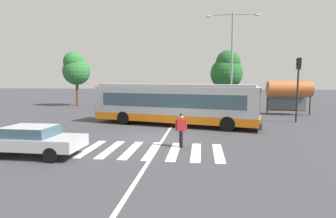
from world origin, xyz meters
TOP-DOWN VIEW (x-y plane):
  - ground_plane at (0.00, 0.00)m, footprint 160.00×160.00m
  - city_transit_bus at (0.61, 4.60)m, footprint 12.66×5.38m
  - pedestrian_crossing_street at (1.62, -1.96)m, footprint 0.57×0.40m
  - foreground_sedan at (-4.91, -4.36)m, footprint 4.53×1.94m
  - parked_car_white at (-7.95, 15.99)m, footprint 1.90×4.51m
  - parked_car_blue at (-5.28, 15.43)m, footprint 2.02×4.57m
  - parked_car_teal at (-2.63, 15.67)m, footprint 1.88×4.50m
  - parked_car_silver at (0.19, 15.20)m, footprint 1.96×4.54m
  - parked_car_champagne at (3.01, 15.31)m, footprint 1.91×4.52m
  - parked_car_charcoal at (5.53, 15.31)m, footprint 2.15×4.62m
  - traffic_light_far_corner at (10.19, 7.19)m, footprint 0.33×0.32m
  - bus_stop_shelter at (10.96, 11.75)m, footprint 4.05×1.54m
  - twin_arm_street_lamp at (5.64, 12.99)m, footprint 5.31×0.32m
  - background_tree_left at (-13.42, 17.69)m, footprint 3.44×3.44m
  - background_tree_right at (5.87, 20.61)m, footprint 4.17×4.17m
  - crosswalk_painted_stripes at (0.31, -2.83)m, footprint 6.71×3.36m
  - lane_center_line at (0.46, 2.00)m, footprint 0.16×24.00m

SIDE VIEW (x-z plane):
  - ground_plane at x=0.00m, z-range 0.00..0.00m
  - lane_center_line at x=0.46m, z-range 0.00..0.01m
  - crosswalk_painted_stripes at x=0.31m, z-range 0.00..0.01m
  - foreground_sedan at x=-4.91m, z-range 0.09..1.44m
  - parked_car_white at x=-7.95m, z-range 0.09..1.44m
  - parked_car_blue at x=-5.28m, z-range 0.09..1.44m
  - parked_car_teal at x=-2.63m, z-range 0.09..1.44m
  - parked_car_silver at x=0.19m, z-range 0.09..1.44m
  - parked_car_champagne at x=3.01m, z-range 0.09..1.44m
  - parked_car_charcoal at x=5.53m, z-range 0.09..1.44m
  - pedestrian_crossing_street at x=1.62m, z-range 0.11..1.83m
  - city_transit_bus at x=0.61m, z-range 0.06..3.12m
  - bus_stop_shelter at x=10.96m, z-range 0.79..4.04m
  - traffic_light_far_corner at x=10.19m, z-range 0.85..5.95m
  - background_tree_right at x=5.87m, z-range 0.99..8.19m
  - background_tree_left at x=-13.42m, z-range 1.30..8.23m
  - twin_arm_street_lamp at x=5.64m, z-range 1.13..11.16m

